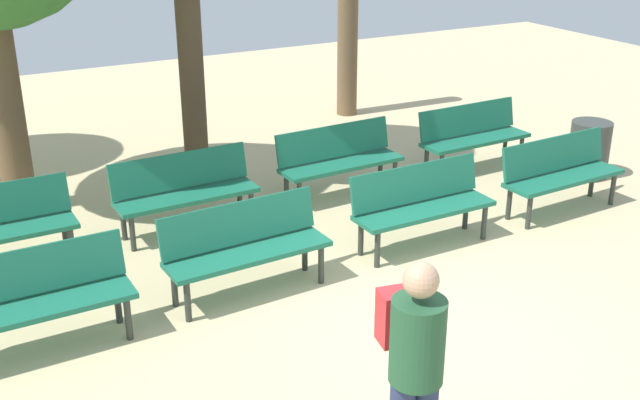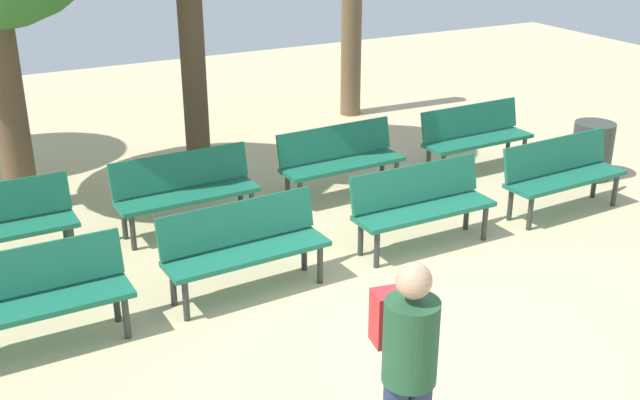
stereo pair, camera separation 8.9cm
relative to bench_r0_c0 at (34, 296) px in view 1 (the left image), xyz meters
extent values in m
plane|color=#CCB789|center=(3.03, -1.49, -0.50)|extent=(24.00, 24.00, 0.00)
cube|color=#19664C|center=(0.00, -0.08, -0.07)|extent=(1.61, 0.46, 0.05)
cube|color=#19664C|center=(0.00, 0.12, 0.17)|extent=(1.60, 0.15, 0.40)
cylinder|color=#2D332D|center=(0.70, -0.23, -0.30)|extent=(0.06, 0.06, 0.40)
cylinder|color=#2D332D|center=(0.70, 0.09, -0.30)|extent=(0.06, 0.06, 0.40)
cube|color=#19664C|center=(1.95, 0.01, -0.07)|extent=(1.62, 0.51, 0.05)
cube|color=#19664C|center=(1.94, 0.20, 0.17)|extent=(1.60, 0.19, 0.40)
cylinder|color=#2D332D|center=(1.25, -0.19, -0.30)|extent=(0.06, 0.06, 0.40)
cylinder|color=#2D332D|center=(2.65, -0.12, -0.30)|extent=(0.06, 0.06, 0.40)
cylinder|color=#2D332D|center=(1.24, 0.13, -0.30)|extent=(0.06, 0.06, 0.40)
cylinder|color=#2D332D|center=(2.64, 0.20, -0.30)|extent=(0.06, 0.06, 0.40)
cube|color=#19664C|center=(4.02, 0.06, -0.07)|extent=(1.60, 0.45, 0.05)
cube|color=#19664C|center=(4.02, 0.26, 0.17)|extent=(1.60, 0.13, 0.40)
cylinder|color=#2D332D|center=(3.32, -0.10, -0.30)|extent=(0.06, 0.06, 0.40)
cylinder|color=#2D332D|center=(4.72, -0.09, -0.30)|extent=(0.06, 0.06, 0.40)
cylinder|color=#2D332D|center=(3.32, 0.22, -0.30)|extent=(0.06, 0.06, 0.40)
cylinder|color=#2D332D|center=(4.72, 0.23, -0.30)|extent=(0.06, 0.06, 0.40)
cube|color=#19664C|center=(6.04, 0.07, -0.07)|extent=(1.62, 0.51, 0.05)
cube|color=#19664C|center=(6.03, 0.27, 0.17)|extent=(1.60, 0.19, 0.40)
cylinder|color=#2D332D|center=(5.34, -0.12, -0.30)|extent=(0.06, 0.06, 0.40)
cylinder|color=#2D332D|center=(6.74, -0.06, -0.30)|extent=(0.06, 0.06, 0.40)
cylinder|color=#2D332D|center=(5.33, 0.20, -0.30)|extent=(0.06, 0.06, 0.40)
cylinder|color=#2D332D|center=(6.73, 0.26, -0.30)|extent=(0.06, 0.06, 0.40)
cylinder|color=#2D332D|center=(0.60, 1.47, -0.30)|extent=(0.06, 0.06, 0.40)
cylinder|color=#2D332D|center=(0.59, 1.79, -0.30)|extent=(0.06, 0.06, 0.40)
cube|color=#19664C|center=(1.93, 1.65, -0.07)|extent=(1.61, 0.48, 0.05)
cube|color=#19664C|center=(1.92, 1.85, 0.17)|extent=(1.60, 0.16, 0.40)
cylinder|color=#2D332D|center=(1.23, 1.47, -0.30)|extent=(0.06, 0.06, 0.40)
cylinder|color=#2D332D|center=(2.63, 1.51, -0.30)|extent=(0.06, 0.06, 0.40)
cylinder|color=#2D332D|center=(1.22, 1.79, -0.30)|extent=(0.06, 0.06, 0.40)
cylinder|color=#2D332D|center=(2.62, 1.83, -0.30)|extent=(0.06, 0.06, 0.40)
cube|color=#19664C|center=(3.96, 1.74, -0.07)|extent=(1.62, 0.50, 0.05)
cube|color=#19664C|center=(3.96, 1.94, 0.17)|extent=(1.60, 0.19, 0.40)
cylinder|color=#2D332D|center=(3.27, 1.55, -0.30)|extent=(0.06, 0.06, 0.40)
cylinder|color=#2D332D|center=(4.67, 1.61, -0.30)|extent=(0.06, 0.06, 0.40)
cylinder|color=#2D332D|center=(3.26, 1.87, -0.30)|extent=(0.06, 0.06, 0.40)
cylinder|color=#2D332D|center=(4.66, 1.93, -0.30)|extent=(0.06, 0.06, 0.40)
cube|color=#19664C|center=(6.05, 1.72, -0.07)|extent=(1.61, 0.48, 0.05)
cube|color=#19664C|center=(6.05, 1.92, 0.17)|extent=(1.60, 0.17, 0.40)
cylinder|color=#2D332D|center=(5.36, 1.54, -0.30)|extent=(0.06, 0.06, 0.40)
cylinder|color=#2D332D|center=(6.76, 1.58, -0.30)|extent=(0.06, 0.06, 0.40)
cylinder|color=#2D332D|center=(5.35, 1.86, -0.30)|extent=(0.06, 0.06, 0.40)
cylinder|color=#2D332D|center=(6.75, 1.90, -0.30)|extent=(0.06, 0.06, 0.40)
cylinder|color=brown|center=(0.37, 3.24, 0.87)|extent=(0.37, 0.37, 2.74)
cylinder|color=brown|center=(5.92, 4.94, 1.16)|extent=(0.34, 0.34, 3.33)
cylinder|color=#4C3A28|center=(2.59, 3.16, 1.12)|extent=(0.31, 0.31, 3.25)
cylinder|color=#235133|center=(1.81, -2.87, 0.62)|extent=(0.40, 0.40, 0.55)
sphere|color=tan|center=(1.81, -2.87, 1.04)|extent=(0.22, 0.22, 0.22)
cube|color=red|center=(1.86, -2.61, 0.65)|extent=(0.31, 0.23, 0.36)
cylinder|color=#383D38|center=(7.22, 0.80, -0.13)|extent=(0.53, 0.53, 0.75)
camera|label=1|loc=(-0.63, -6.12, 3.20)|focal=43.86mm
camera|label=2|loc=(-0.55, -6.17, 3.20)|focal=43.86mm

